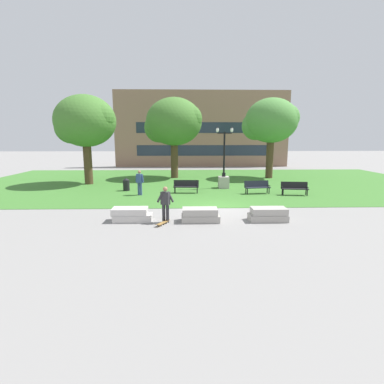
% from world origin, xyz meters
% --- Properties ---
extents(ground_plane, '(140.00, 140.00, 0.00)m').
position_xyz_m(ground_plane, '(0.00, 0.00, 0.00)').
color(ground_plane, gray).
extents(grass_lawn, '(40.00, 20.00, 0.02)m').
position_xyz_m(grass_lawn, '(0.00, 10.00, 0.01)').
color(grass_lawn, '#3D752D').
rests_on(grass_lawn, ground).
extents(concrete_block_center, '(1.86, 0.90, 0.64)m').
position_xyz_m(concrete_block_center, '(-4.33, -2.48, 0.31)').
color(concrete_block_center, '#BCB7B2').
rests_on(concrete_block_center, ground).
extents(concrete_block_left, '(1.80, 0.90, 0.64)m').
position_xyz_m(concrete_block_left, '(-1.05, -2.64, 0.31)').
color(concrete_block_left, '#9E9991').
rests_on(concrete_block_left, ground).
extents(concrete_block_right, '(1.80, 0.90, 0.64)m').
position_xyz_m(concrete_block_right, '(2.22, -2.62, 0.31)').
color(concrete_block_right, '#9E9991').
rests_on(concrete_block_right, ground).
extents(person_skateboarder, '(0.84, 0.38, 1.71)m').
position_xyz_m(person_skateboarder, '(-2.68, -2.75, 0.97)').
color(person_skateboarder, '#28282D').
rests_on(person_skateboarder, ground).
extents(skateboard, '(0.65, 0.99, 0.14)m').
position_xyz_m(skateboard, '(-2.80, -3.13, 0.09)').
color(skateboard, olive).
rests_on(skateboard, ground).
extents(park_bench_near_left, '(1.83, 0.64, 0.90)m').
position_xyz_m(park_bench_near_left, '(-1.65, 4.75, 0.54)').
color(park_bench_near_left, black).
rests_on(park_bench_near_left, grass_lawn).
extents(park_bench_near_right, '(1.85, 0.76, 0.90)m').
position_xyz_m(park_bench_near_right, '(5.82, 3.70, 0.54)').
color(park_bench_near_right, black).
rests_on(park_bench_near_right, grass_lawn).
extents(park_bench_far_left, '(1.86, 0.78, 0.90)m').
position_xyz_m(park_bench_far_left, '(3.37, 4.32, 0.54)').
color(park_bench_far_left, '#1E232D').
rests_on(park_bench_far_left, grass_lawn).
extents(lamp_post_left, '(1.32, 0.80, 4.74)m').
position_xyz_m(lamp_post_left, '(1.32, 6.74, 0.99)').
color(lamp_post_left, '#ADA89E').
rests_on(lamp_post_left, grass_lawn).
extents(tree_near_right, '(5.23, 4.98, 7.37)m').
position_xyz_m(tree_near_right, '(-9.98, 9.15, 5.19)').
color(tree_near_right, '#4C3823').
rests_on(tree_near_right, grass_lawn).
extents(tree_far_left, '(5.19, 4.95, 7.60)m').
position_xyz_m(tree_far_left, '(6.49, 12.57, 5.43)').
color(tree_far_left, '#4C3823').
rests_on(tree_far_left, grass_lawn).
extents(tree_far_right, '(5.59, 5.33, 7.66)m').
position_xyz_m(tree_far_right, '(-2.78, 12.97, 5.33)').
color(tree_far_right, '#4C3823').
rests_on(tree_far_right, grass_lawn).
extents(trash_bin, '(0.49, 0.49, 0.96)m').
position_xyz_m(trash_bin, '(-6.11, 5.74, 0.50)').
color(trash_bin, black).
rests_on(trash_bin, grass_lawn).
extents(person_bystander_near_lawn, '(0.64, 0.42, 1.71)m').
position_xyz_m(person_bystander_near_lawn, '(-4.85, 3.99, 0.98)').
color(person_bystander_near_lawn, '#384C7A').
rests_on(person_bystander_near_lawn, grass_lawn).
extents(building_facade_distant, '(23.27, 1.03, 10.03)m').
position_xyz_m(building_facade_distant, '(0.68, 24.50, 5.01)').
color(building_facade_distant, '#8E6B56').
rests_on(building_facade_distant, ground).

